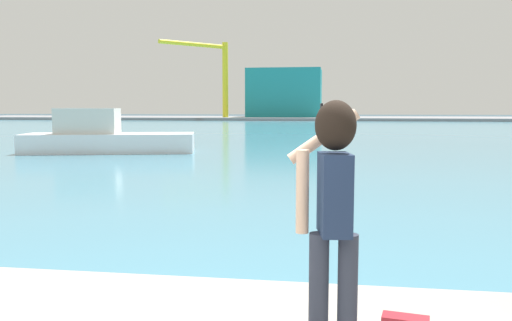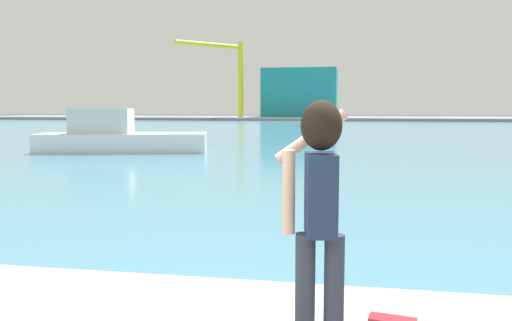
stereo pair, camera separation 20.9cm
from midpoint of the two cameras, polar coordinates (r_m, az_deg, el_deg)
ground_plane at (r=52.94m, az=7.47°, el=3.41°), size 220.00×220.00×0.00m
harbor_water at (r=54.94m, az=7.51°, el=3.50°), size 140.00×100.00×0.02m
far_shore_dock at (r=94.91m, az=8.01°, el=4.60°), size 140.00×20.00×0.48m
person_photographer at (r=3.60m, az=6.77°, el=-4.19°), size 0.53×0.55×1.74m
boat_moored at (r=26.43m, az=-16.53°, el=2.46°), size 8.47×4.31×2.15m
warehouse_left at (r=96.25m, az=3.13°, el=7.39°), size 13.20×9.81×8.67m
port_crane at (r=90.83m, az=-4.56°, el=10.00°), size 9.41×10.20×12.96m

